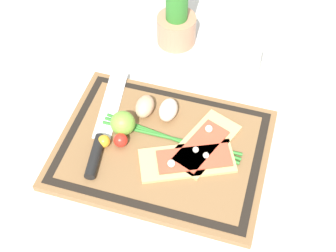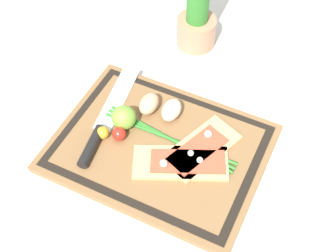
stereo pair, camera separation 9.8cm
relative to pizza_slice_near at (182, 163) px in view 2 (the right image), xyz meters
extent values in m
plane|color=silver|center=(-0.06, 0.02, -0.02)|extent=(6.00, 6.00, 0.00)
cube|color=brown|center=(-0.06, 0.02, -0.02)|extent=(0.43, 0.33, 0.02)
cube|color=black|center=(-0.06, 0.02, -0.01)|extent=(0.41, 0.30, 0.00)
cube|color=brown|center=(-0.06, 0.02, -0.01)|extent=(0.37, 0.27, 0.00)
cube|color=tan|center=(0.00, 0.00, 0.00)|extent=(0.21, 0.15, 0.01)
cube|color=#D14C33|center=(0.01, 0.01, 0.00)|extent=(0.16, 0.11, 0.00)
sphere|color=silver|center=(-0.03, -0.02, 0.01)|extent=(0.02, 0.02, 0.02)
sphere|color=silver|center=(0.03, 0.01, 0.01)|extent=(0.01, 0.01, 0.01)
cube|color=tan|center=(0.02, 0.05, 0.00)|extent=(0.13, 0.18, 0.01)
cube|color=#D14C33|center=(0.02, 0.04, 0.00)|extent=(0.10, 0.14, 0.00)
sphere|color=silver|center=(0.02, 0.08, 0.01)|extent=(0.02, 0.02, 0.02)
sphere|color=silver|center=(0.01, 0.02, 0.01)|extent=(0.01, 0.01, 0.01)
cube|color=silver|center=(-0.20, 0.10, 0.00)|extent=(0.07, 0.20, 0.00)
cylinder|color=black|center=(-0.18, -0.05, 0.01)|extent=(0.04, 0.10, 0.02)
ellipsoid|color=tan|center=(-0.12, 0.10, 0.01)|extent=(0.04, 0.06, 0.04)
ellipsoid|color=beige|center=(-0.07, 0.10, 0.01)|extent=(0.04, 0.06, 0.04)
sphere|color=#70A838|center=(-0.15, 0.04, 0.02)|extent=(0.05, 0.05, 0.05)
sphere|color=red|center=(-0.15, 0.00, 0.01)|extent=(0.03, 0.03, 0.03)
sphere|color=gold|center=(-0.18, -0.01, 0.01)|extent=(0.03, 0.03, 0.03)
cylinder|color=#2D7528|center=(-0.05, 0.04, 0.00)|extent=(0.30, 0.05, 0.01)
cylinder|color=#2D7528|center=(-0.05, 0.04, 0.00)|extent=(0.30, 0.03, 0.01)
cylinder|color=#2D7528|center=(-0.05, 0.04, 0.00)|extent=(0.30, 0.01, 0.01)
cylinder|color=#AD7A5B|center=(-0.13, 0.36, 0.01)|extent=(0.10, 0.10, 0.07)
cylinder|color=silver|center=(0.13, 0.29, 0.03)|extent=(0.07, 0.07, 0.10)
cylinder|color=#B73323|center=(0.13, 0.29, 0.00)|extent=(0.06, 0.06, 0.03)
cylinder|color=silver|center=(0.13, 0.29, 0.08)|extent=(0.07, 0.07, 0.01)
camera|label=1|loc=(0.11, -0.51, 0.79)|focal=50.00mm
camera|label=2|loc=(0.20, -0.48, 0.79)|focal=50.00mm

